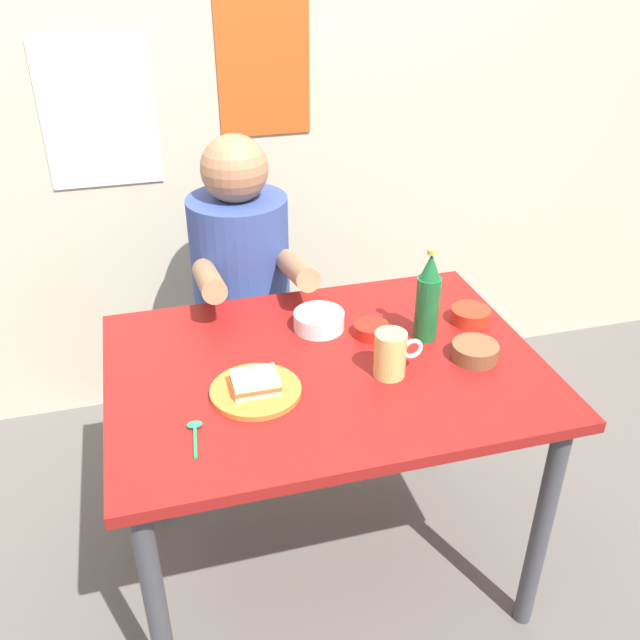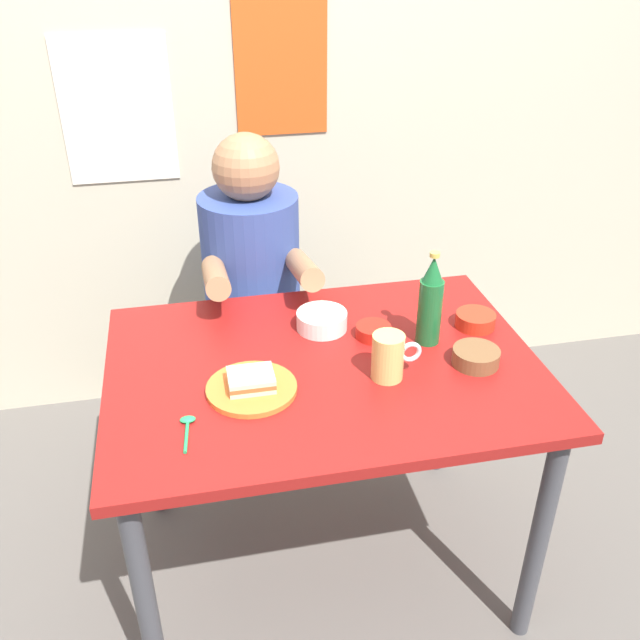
# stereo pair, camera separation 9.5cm
# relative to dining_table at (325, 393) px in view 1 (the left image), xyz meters

# --- Properties ---
(ground_plane) EXTENTS (6.00, 6.00, 0.00)m
(ground_plane) POSITION_rel_dining_table_xyz_m (0.00, 0.00, -0.65)
(ground_plane) COLOR #59544F
(wall_back) EXTENTS (4.40, 0.09, 2.60)m
(wall_back) POSITION_rel_dining_table_xyz_m (-0.00, 1.05, 0.65)
(wall_back) COLOR #BCB299
(wall_back) RESTS_ON ground
(dining_table) EXTENTS (1.10, 0.80, 0.74)m
(dining_table) POSITION_rel_dining_table_xyz_m (0.00, 0.00, 0.00)
(dining_table) COLOR maroon
(dining_table) RESTS_ON ground
(stool) EXTENTS (0.34, 0.34, 0.45)m
(stool) POSITION_rel_dining_table_xyz_m (-0.11, 0.63, -0.30)
(stool) COLOR #4C4C51
(stool) RESTS_ON ground
(person_seated) EXTENTS (0.33, 0.56, 0.72)m
(person_seated) POSITION_rel_dining_table_xyz_m (-0.11, 0.62, 0.12)
(person_seated) COLOR #33478C
(person_seated) RESTS_ON stool
(plate_orange) EXTENTS (0.22, 0.22, 0.01)m
(plate_orange) POSITION_rel_dining_table_xyz_m (-0.20, -0.08, 0.10)
(plate_orange) COLOR orange
(plate_orange) RESTS_ON dining_table
(sandwich) EXTENTS (0.11, 0.09, 0.04)m
(sandwich) POSITION_rel_dining_table_xyz_m (-0.20, -0.08, 0.13)
(sandwich) COLOR beige
(sandwich) RESTS_ON plate_orange
(beer_mug) EXTENTS (0.13, 0.08, 0.12)m
(beer_mug) POSITION_rel_dining_table_xyz_m (0.14, -0.09, 0.15)
(beer_mug) COLOR #D1BC66
(beer_mug) RESTS_ON dining_table
(beer_bottle) EXTENTS (0.06, 0.06, 0.26)m
(beer_bottle) POSITION_rel_dining_table_xyz_m (0.29, 0.05, 0.21)
(beer_bottle) COLOR #19602D
(beer_bottle) RESTS_ON dining_table
(sambal_bowl_red) EXTENTS (0.10, 0.10, 0.03)m
(sambal_bowl_red) POSITION_rel_dining_table_xyz_m (0.16, 0.10, 0.11)
(sambal_bowl_red) COLOR #B21E14
(sambal_bowl_red) RESTS_ON dining_table
(condiment_bowl_brown) EXTENTS (0.12, 0.12, 0.04)m
(condiment_bowl_brown) POSITION_rel_dining_table_xyz_m (0.38, -0.08, 0.12)
(condiment_bowl_brown) COLOR brown
(condiment_bowl_brown) RESTS_ON dining_table
(rice_bowl_white) EXTENTS (0.14, 0.14, 0.05)m
(rice_bowl_white) POSITION_rel_dining_table_xyz_m (0.03, 0.17, 0.12)
(rice_bowl_white) COLOR silver
(rice_bowl_white) RESTS_ON dining_table
(sauce_bowl_chili) EXTENTS (0.11, 0.11, 0.04)m
(sauce_bowl_chili) POSITION_rel_dining_table_xyz_m (0.45, 0.10, 0.12)
(sauce_bowl_chili) COLOR red
(sauce_bowl_chili) RESTS_ON dining_table
(spoon) EXTENTS (0.04, 0.12, 0.01)m
(spoon) POSITION_rel_dining_table_xyz_m (-0.35, -0.19, 0.10)
(spoon) COLOR #26A559
(spoon) RESTS_ON dining_table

